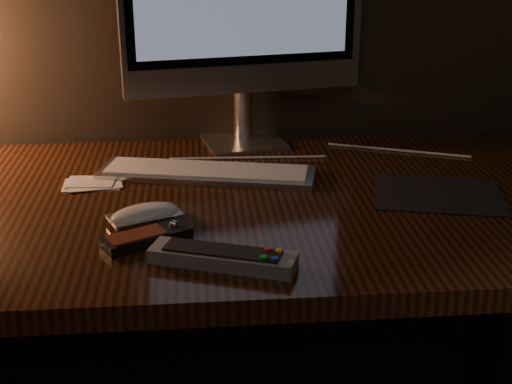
{
  "coord_description": "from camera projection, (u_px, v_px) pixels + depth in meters",
  "views": [
    {
      "loc": [
        -0.05,
        0.63,
        1.24
      ],
      "look_at": [
        0.05,
        1.73,
        0.81
      ],
      "focal_mm": 50.0,
      "sensor_mm": 36.0,
      "label": 1
    }
  ],
  "objects": [
    {
      "name": "desk",
      "position": [
        224.0,
        245.0,
        1.43
      ],
      "size": [
        1.6,
        0.75,
        0.75
      ],
      "color": "#3B1D0D",
      "rests_on": "ground"
    },
    {
      "name": "keyboard",
      "position": [
        206.0,
        172.0,
        1.43
      ],
      "size": [
        0.45,
        0.21,
        0.02
      ],
      "primitive_type": "cube",
      "rotation": [
        0.0,
        0.0,
        -0.22
      ],
      "color": "silver",
      "rests_on": "desk"
    },
    {
      "name": "mousepad",
      "position": [
        439.0,
        194.0,
        1.33
      ],
      "size": [
        0.27,
        0.24,
        0.0
      ],
      "primitive_type": "cube",
      "rotation": [
        0.0,
        0.0,
        -0.24
      ],
      "color": "black",
      "rests_on": "desk"
    },
    {
      "name": "mouse",
      "position": [
        145.0,
        217.0,
        1.21
      ],
      "size": [
        0.13,
        0.1,
        0.02
      ],
      "primitive_type": "ellipsoid",
      "rotation": [
        0.0,
        0.0,
        0.4
      ],
      "color": "white",
      "rests_on": "desk"
    },
    {
      "name": "media_remote",
      "position": [
        147.0,
        237.0,
        1.14
      ],
      "size": [
        0.15,
        0.11,
        0.03
      ],
      "rotation": [
        0.0,
        0.0,
        0.49
      ],
      "color": "black",
      "rests_on": "desk"
    },
    {
      "name": "tv_remote",
      "position": [
        223.0,
        257.0,
        1.06
      ],
      "size": [
        0.23,
        0.13,
        0.03
      ],
      "rotation": [
        0.0,
        0.0,
        -0.35
      ],
      "color": "gray",
      "rests_on": "desk"
    },
    {
      "name": "papers",
      "position": [
        92.0,
        183.0,
        1.38
      ],
      "size": [
        0.11,
        0.08,
        0.01
      ],
      "primitive_type": "cube",
      "rotation": [
        0.0,
        0.0,
        0.03
      ],
      "color": "white",
      "rests_on": "desk"
    },
    {
      "name": "cable",
      "position": [
        325.0,
        156.0,
        1.54
      ],
      "size": [
        0.63,
        0.17,
        0.01
      ],
      "primitive_type": "cylinder",
      "rotation": [
        0.0,
        1.57,
        -0.25
      ],
      "color": "white",
      "rests_on": "desk"
    }
  ]
}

